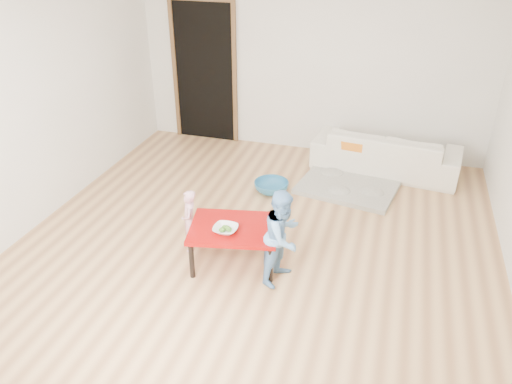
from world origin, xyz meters
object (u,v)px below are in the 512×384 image
at_px(sofa, 386,151).
at_px(child_pink, 189,221).
at_px(red_table, 234,245).
at_px(bowl, 225,229).
at_px(child_blue, 283,237).
at_px(basin, 271,187).

xyz_separation_m(sofa, child_pink, (-1.81, -2.49, 0.06)).
height_order(red_table, child_pink, child_pink).
height_order(red_table, bowl, bowl).
bearing_deg(bowl, child_blue, 0.65).
distance_m(bowl, child_blue, 0.56).
height_order(red_table, child_blue, child_blue).
height_order(bowl, child_pink, child_pink).
xyz_separation_m(sofa, child_blue, (-0.78, -2.70, 0.19)).
xyz_separation_m(red_table, bowl, (-0.05, -0.11, 0.24)).
bearing_deg(red_table, sofa, 63.47).
relative_size(sofa, child_blue, 2.03).
distance_m(child_pink, basin, 1.55).
bearing_deg(bowl, sofa, 63.61).
bearing_deg(child_pink, red_table, 56.30).
bearing_deg(child_pink, basin, 138.68).
relative_size(sofa, basin, 4.41).
relative_size(sofa, child_pink, 2.83).
distance_m(sofa, red_table, 2.90).
xyz_separation_m(child_blue, basin, (-0.55, 1.65, -0.41)).
xyz_separation_m(bowl, child_pink, (-0.47, 0.21, -0.11)).
bearing_deg(child_blue, bowl, 107.71).
distance_m(red_table, basin, 1.55).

